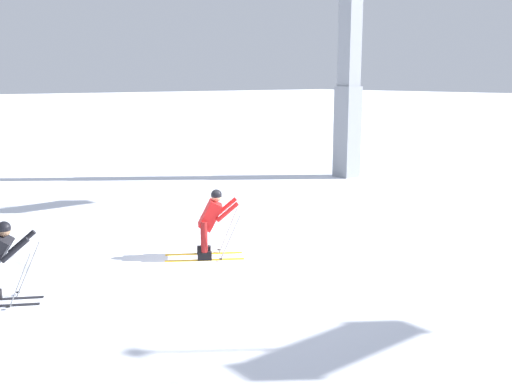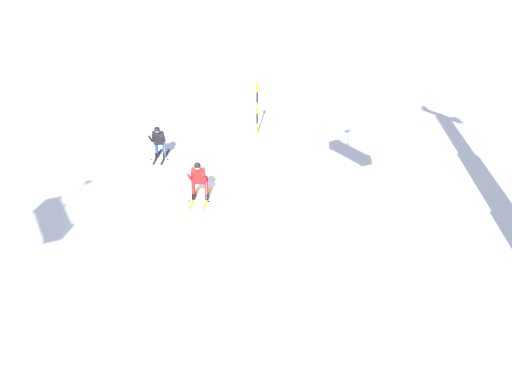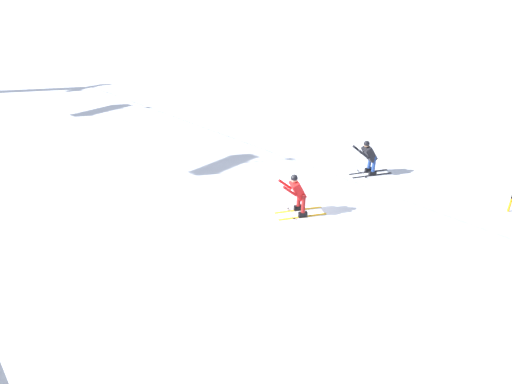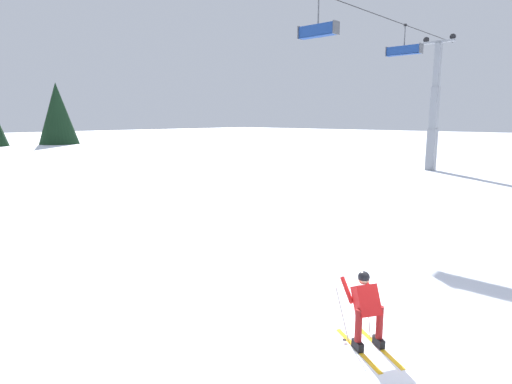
# 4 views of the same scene
# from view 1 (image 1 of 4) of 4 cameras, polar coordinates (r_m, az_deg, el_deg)

# --- Properties ---
(ground_plane) EXTENTS (260.00, 260.00, 0.00)m
(ground_plane) POSITION_cam_1_polar(r_m,az_deg,el_deg) (11.63, -2.96, -7.02)
(ground_plane) COLOR white
(skier_carving_main) EXTENTS (1.31, 1.62, 1.51)m
(skier_carving_main) POSITION_cam_1_polar(r_m,az_deg,el_deg) (11.93, -4.40, -2.64)
(skier_carving_main) COLOR yellow
(skier_carving_main) RESTS_ON ground_plane
(lift_tower_near) EXTENTS (0.72, 2.51, 10.43)m
(lift_tower_near) POSITION_cam_1_polar(r_m,az_deg,el_deg) (21.81, 9.00, 12.85)
(lift_tower_near) COLOR gray
(lift_tower_near) RESTS_ON ground_plane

